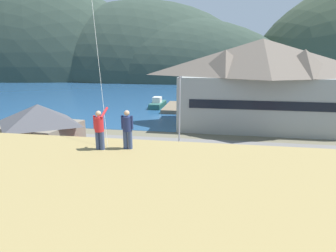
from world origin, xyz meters
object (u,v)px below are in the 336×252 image
(storage_shed_near_lot, at_px, (40,130))
(parked_car_back_row_right, at_px, (216,180))
(parking_light_pole, at_px, (180,109))
(parked_car_corner_spot, at_px, (75,174))
(moored_boat_outer_mooring, at_px, (193,104))
(moored_boat_wharfside, at_px, (158,104))
(person_companion, at_px, (127,128))
(harbor_lodge, at_px, (260,81))
(parked_car_front_row_red, at_px, (101,149))
(person_kite_flyer, at_px, (99,128))
(wharf_dock, at_px, (174,107))

(storage_shed_near_lot, distance_m, parked_car_back_row_right, 17.70)
(storage_shed_near_lot, height_order, parking_light_pole, parking_light_pole)
(parked_car_corner_spot, bearing_deg, parked_car_back_row_right, 2.93)
(parked_car_corner_spot, bearing_deg, moored_boat_outer_mooring, 80.48)
(moored_boat_wharfside, distance_m, person_companion, 42.82)
(parked_car_back_row_right, bearing_deg, moored_boat_outer_mooring, 97.04)
(harbor_lodge, distance_m, person_companion, 30.25)
(parked_car_front_row_red, height_order, parking_light_pole, parking_light_pole)
(storage_shed_near_lot, distance_m, moored_boat_wharfside, 30.29)
(harbor_lodge, relative_size, parked_car_back_row_right, 5.43)
(harbor_lodge, xyz_separation_m, person_kite_flyer, (-11.18, -28.83, 0.05))
(parked_car_back_row_right, relative_size, parking_light_pole, 0.56)
(moored_boat_wharfside, height_order, person_kite_flyer, person_kite_flyer)
(parking_light_pole, xyz_separation_m, person_kite_flyer, (-1.53, -16.34, 2.05))
(wharf_dock, relative_size, parked_car_corner_spot, 2.59)
(parked_car_back_row_right, bearing_deg, moored_boat_wharfside, 108.08)
(moored_boat_outer_mooring, distance_m, person_kite_flyer, 43.44)
(parked_car_back_row_right, xyz_separation_m, person_companion, (-4.12, -7.10, 5.46))
(storage_shed_near_lot, xyz_separation_m, person_kite_flyer, (11.59, -12.39, 3.78))
(parked_car_front_row_red, height_order, person_companion, person_companion)
(moored_boat_wharfside, xyz_separation_m, person_companion, (7.22, -41.81, 5.80))
(moored_boat_wharfside, height_order, parked_car_back_row_right, moored_boat_wharfside)
(parked_car_front_row_red, bearing_deg, parked_car_corner_spot, -85.30)
(parking_light_pole, bearing_deg, moored_boat_wharfside, 106.36)
(parked_car_corner_spot, height_order, person_companion, person_companion)
(moored_boat_outer_mooring, bearing_deg, storage_shed_near_lot, -112.17)
(parked_car_corner_spot, bearing_deg, parked_car_front_row_red, 94.70)
(person_companion, bearing_deg, parked_car_back_row_right, 59.89)
(parking_light_pole, xyz_separation_m, person_companion, (-0.34, -16.05, 2.04))
(parked_car_front_row_red, bearing_deg, harbor_lodge, 43.63)
(person_companion, bearing_deg, harbor_lodge, 70.69)
(parking_light_pole, bearing_deg, person_kite_flyer, -95.33)
(parked_car_corner_spot, xyz_separation_m, parked_car_front_row_red, (-0.49, 5.93, 0.00))
(storage_shed_near_lot, distance_m, person_kite_flyer, 17.38)
(parked_car_back_row_right, distance_m, person_kite_flyer, 10.61)
(storage_shed_near_lot, relative_size, moored_boat_outer_mooring, 1.06)
(parked_car_corner_spot, bearing_deg, parking_light_pole, 54.79)
(parking_light_pole, height_order, person_kite_flyer, parking_light_pole)
(parking_light_pole, bearing_deg, parked_car_front_row_red, -153.61)
(moored_boat_wharfside, xyz_separation_m, parked_car_back_row_right, (11.33, -34.71, 0.34))
(harbor_lodge, xyz_separation_m, storage_shed_near_lot, (-22.77, -16.45, -3.73))
(harbor_lodge, distance_m, storage_shed_near_lot, 28.34)
(parking_light_pole, bearing_deg, moored_boat_outer_mooring, 91.35)
(harbor_lodge, relative_size, person_companion, 13.36)
(moored_boat_wharfside, bearing_deg, parked_car_front_row_red, -89.27)
(storage_shed_near_lot, xyz_separation_m, parked_car_back_row_right, (16.89, -5.00, -1.69))
(moored_boat_outer_mooring, height_order, parked_car_back_row_right, moored_boat_outer_mooring)
(wharf_dock, bearing_deg, moored_boat_wharfside, 161.65)
(moored_boat_wharfside, height_order, person_companion, person_companion)
(person_kite_flyer, xyz_separation_m, person_companion, (1.18, 0.28, -0.02))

